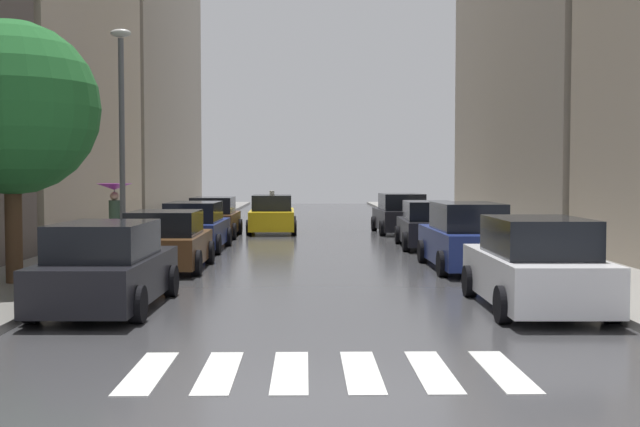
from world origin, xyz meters
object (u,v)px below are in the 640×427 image
(parked_car_right_third, at_px, (428,226))
(parked_car_left_fourth, at_px, (214,218))
(parked_car_left_second, at_px, (166,242))
(street_tree_left, at_px, (11,108))
(parked_car_right_fourth, at_px, (401,215))
(parked_car_right_nearest, at_px, (535,266))
(taxi_midroad, at_px, (272,215))
(pedestrian_foreground, at_px, (114,200))
(parked_car_left_third, at_px, (195,228))
(parked_car_left_nearest, at_px, (107,268))
(lamp_post_left, at_px, (122,125))
(parked_car_right_second, at_px, (466,238))

(parked_car_right_third, bearing_deg, parked_car_left_fourth, 60.28)
(parked_car_left_second, xyz_separation_m, parked_car_left_fourth, (-0.03, 11.06, 0.02))
(parked_car_right_third, bearing_deg, street_tree_left, 134.72)
(parked_car_left_second, xyz_separation_m, parked_car_right_fourth, (7.69, 12.90, 0.06))
(parked_car_right_nearest, distance_m, taxi_midroad, 20.46)
(parked_car_left_fourth, relative_size, parked_car_right_third, 0.92)
(parked_car_left_fourth, bearing_deg, pedestrian_foreground, 160.81)
(street_tree_left, bearing_deg, pedestrian_foreground, 87.93)
(parked_car_left_third, bearing_deg, street_tree_left, 164.32)
(parked_car_left_fourth, xyz_separation_m, street_tree_left, (-2.64, -14.63, 3.17))
(taxi_midroad, bearing_deg, parked_car_left_third, 163.22)
(parked_car_left_nearest, relative_size, pedestrian_foreground, 2.21)
(parked_car_left_nearest, distance_m, pedestrian_foreground, 10.82)
(parked_car_right_third, distance_m, taxi_midroad, 9.05)
(lamp_post_left, bearing_deg, parked_car_right_nearest, -41.96)
(parked_car_left_third, bearing_deg, lamp_post_left, 153.30)
(street_tree_left, bearing_deg, taxi_midroad, 73.89)
(parked_car_left_nearest, bearing_deg, lamp_post_left, 12.00)
(parked_car_right_fourth, bearing_deg, parked_car_left_third, 132.44)
(parked_car_right_nearest, height_order, pedestrian_foreground, pedestrian_foreground)
(parked_car_left_second, height_order, taxi_midroad, taxi_midroad)
(parked_car_right_third, bearing_deg, parked_car_right_second, -178.12)
(parked_car_right_third, distance_m, lamp_post_left, 10.77)
(parked_car_left_third, xyz_separation_m, parked_car_right_fourth, (7.69, 7.48, 0.04))
(parked_car_left_third, relative_size, parked_car_right_second, 0.97)
(parked_car_left_nearest, relative_size, lamp_post_left, 0.70)
(parked_car_right_nearest, height_order, parked_car_right_third, parked_car_right_nearest)
(parked_car_left_nearest, height_order, parked_car_right_third, parked_car_left_nearest)
(parked_car_left_nearest, distance_m, taxi_midroad, 19.61)
(parked_car_left_fourth, height_order, parked_car_right_third, parked_car_left_fourth)
(parked_car_left_nearest, xyz_separation_m, parked_car_right_nearest, (7.93, -0.17, 0.04))
(taxi_midroad, xyz_separation_m, street_tree_left, (-4.89, -16.91, 3.15))
(parked_car_right_nearest, relative_size, parked_car_right_fourth, 1.00)
(parked_car_right_second, height_order, taxi_midroad, taxi_midroad)
(parked_car_left_third, distance_m, parked_car_right_second, 9.57)
(parked_car_right_nearest, bearing_deg, lamp_post_left, 48.85)
(taxi_midroad, distance_m, lamp_post_left, 12.15)
(parked_car_right_nearest, xyz_separation_m, parked_car_right_second, (-0.03, 6.28, 0.02))
(parked_car_left_second, relative_size, street_tree_left, 0.72)
(parked_car_left_fourth, bearing_deg, parked_car_right_fourth, -76.38)
(parked_car_left_second, xyz_separation_m, lamp_post_left, (-1.64, 2.27, 3.20))
(parked_car_left_second, height_order, lamp_post_left, lamp_post_left)
(parked_car_left_third, height_order, taxi_midroad, taxi_midroad)
(parked_car_right_fourth, bearing_deg, parked_car_left_second, 147.43)
(taxi_midroad, bearing_deg, parked_car_right_nearest, -165.07)
(parked_car_right_nearest, distance_m, street_tree_left, 11.35)
(parked_car_right_third, bearing_deg, lamp_post_left, 114.47)
(parked_car_right_third, relative_size, pedestrian_foreground, 2.18)
(parked_car_left_second, relative_size, pedestrian_foreground, 1.98)
(parked_car_left_third, relative_size, parked_car_right_fourth, 1.03)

